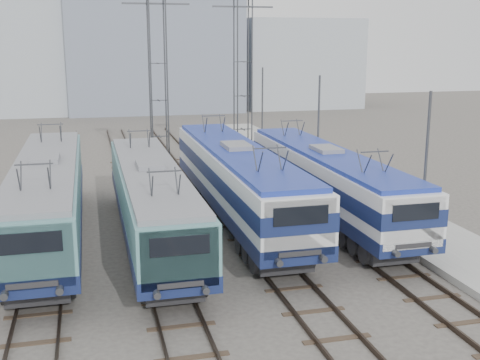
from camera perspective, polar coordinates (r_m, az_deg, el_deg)
name	(u,v)px	position (r m, az deg, el deg)	size (l,w,h in m)	color
ground	(235,295)	(22.07, -0.50, -10.85)	(160.00, 160.00, 0.00)	#514C47
platform	(387,212)	(32.61, 13.74, -3.01)	(4.00, 70.00, 0.30)	#9E9E99
locomotive_far_left	(47,194)	(28.27, -17.81, -1.24)	(2.90, 18.32, 3.45)	#16214F
locomotive_center_left	(152,198)	(26.95, -8.39, -1.70)	(2.73, 17.26, 3.25)	#16214F
locomotive_center_right	(238,177)	(29.80, -0.23, 0.30)	(2.96, 18.71, 3.52)	#16214F
locomotive_far_right	(327,177)	(30.67, 8.23, 0.24)	(2.76, 17.45, 3.28)	#16214F
catenary_tower_west	(158,76)	(41.95, -7.77, 9.73)	(4.50, 1.20, 12.00)	#3F4247
catenary_tower_east	(243,74)	(45.11, 0.28, 10.06)	(4.50, 1.20, 12.00)	#3F4247
mast_front	(425,176)	(25.99, 17.13, 0.36)	(0.12, 0.12, 7.00)	#3F4247
mast_mid	(318,134)	(36.58, 7.42, 4.33)	(0.12, 0.12, 7.00)	#3F4247
mast_rear	(262,112)	(47.84, 2.13, 6.44)	(0.12, 0.12, 7.00)	#3F4247
building_west	(9,58)	(82.16, -21.04, 10.76)	(18.00, 12.00, 14.00)	#A5AFB7
building_center	(153,41)	(82.09, -8.29, 12.87)	(22.00, 14.00, 18.00)	gray
building_east	(296,63)	(86.59, 5.30, 10.96)	(16.00, 12.00, 12.00)	#A5AFB7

